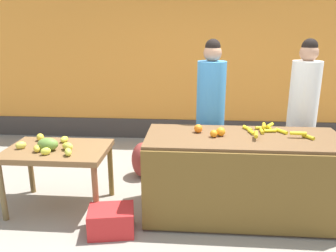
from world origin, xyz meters
The scene contains 11 objects.
ground_plane centered at (0.00, 0.00, 0.00)m, with size 24.00×24.00×0.00m, color gray.
market_wall_back centered at (0.00, 2.65, 1.68)m, with size 8.98×0.23×3.43m.
fruit_stall_counter centered at (0.44, -0.01, 0.44)m, with size 2.01×0.83×0.89m.
side_table_wooden centered at (-1.55, 0.00, 0.62)m, with size 1.09×0.73×0.70m.
banana_bunch_pile centered at (0.71, 0.15, 0.91)m, with size 0.66×0.49×0.07m.
orange_pile centered at (0.11, 0.03, 0.93)m, with size 0.32×0.23×0.09m.
mango_papaya_pile centered at (-1.60, -0.05, 0.76)m, with size 0.70×0.57×0.14m.
vendor_woman_blue_shirt centered at (0.12, 0.65, 0.93)m, with size 0.34×0.34×1.84m.
vendor_woman_white_shirt centered at (1.22, 0.71, 0.93)m, with size 0.34×0.34×1.84m.
produce_crate centered at (-0.87, -0.45, 0.13)m, with size 0.44×0.32×0.26m, color red.
produce_sack centered at (-0.75, 0.88, 0.24)m, with size 0.36×0.30×0.48m, color maroon.
Camera 1 is at (-0.09, -3.30, 1.95)m, focal length 35.81 mm.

